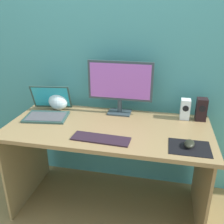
{
  "coord_description": "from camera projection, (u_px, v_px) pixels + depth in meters",
  "views": [
    {
      "loc": [
        0.37,
        -1.58,
        1.5
      ],
      "look_at": [
        0.03,
        -0.02,
        0.84
      ],
      "focal_mm": 40.16,
      "sensor_mm": 36.0,
      "label": 1
    }
  ],
  "objects": [
    {
      "name": "ground_plane",
      "position": [
        108.0,
        204.0,
        2.07
      ],
      "size": [
        8.0,
        8.0,
        0.0
      ],
      "primitive_type": "plane",
      "color": "olive"
    },
    {
      "name": "wall_back",
      "position": [
        120.0,
        43.0,
        1.98
      ],
      "size": [
        6.0,
        0.04,
        2.5
      ],
      "primitive_type": "cube",
      "color": "teal",
      "rests_on": "ground_plane"
    },
    {
      "name": "desk",
      "position": [
        108.0,
        144.0,
        1.86
      ],
      "size": [
        1.46,
        0.69,
        0.72
      ],
      "color": "olive",
      "rests_on": "ground_plane"
    },
    {
      "name": "monitor",
      "position": [
        120.0,
        85.0,
        1.93
      ],
      "size": [
        0.51,
        0.14,
        0.42
      ],
      "color": "#2F3E44",
      "rests_on": "desk"
    },
    {
      "name": "speaker_right",
      "position": [
        201.0,
        109.0,
        1.87
      ],
      "size": [
        0.08,
        0.08,
        0.17
      ],
      "color": "black",
      "rests_on": "desk"
    },
    {
      "name": "speaker_near_monitor",
      "position": [
        185.0,
        109.0,
        1.89
      ],
      "size": [
        0.07,
        0.08,
        0.16
      ],
      "color": "white",
      "rests_on": "desk"
    },
    {
      "name": "laptop",
      "position": [
        48.0,
        110.0,
        1.97
      ],
      "size": [
        0.36,
        0.35,
        0.22
      ],
      "color": "#28433F",
      "rests_on": "desk"
    },
    {
      "name": "fishbowl",
      "position": [
        59.0,
        100.0,
        2.08
      ],
      "size": [
        0.17,
        0.17,
        0.17
      ],
      "primitive_type": "sphere",
      "color": "silver",
      "rests_on": "desk"
    },
    {
      "name": "keyboard_external",
      "position": [
        101.0,
        139.0,
        1.62
      ],
      "size": [
        0.38,
        0.14,
        0.01
      ],
      "primitive_type": "cube",
      "rotation": [
        0.0,
        0.0,
        -0.05
      ],
      "color": "black",
      "rests_on": "desk"
    },
    {
      "name": "mousepad",
      "position": [
        189.0,
        148.0,
        1.52
      ],
      "size": [
        0.25,
        0.2,
        0.0
      ],
      "primitive_type": "cube",
      "color": "black",
      "rests_on": "desk"
    },
    {
      "name": "mouse",
      "position": [
        189.0,
        144.0,
        1.52
      ],
      "size": [
        0.08,
        0.11,
        0.04
      ],
      "primitive_type": "ellipsoid",
      "rotation": [
        0.0,
        0.0,
        -0.19
      ],
      "color": "black",
      "rests_on": "mousepad"
    }
  ]
}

